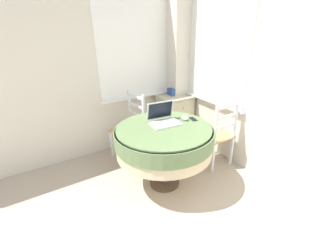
% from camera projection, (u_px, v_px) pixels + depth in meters
% --- Properties ---
extents(corner_room_shell, '(4.23, 4.94, 2.55)m').
position_uv_depth(corner_room_shell, '(180.00, 76.00, 2.43)').
color(corner_room_shell, beige).
rests_on(corner_room_shell, ground_plane).
extents(round_dining_table, '(1.11, 1.11, 0.75)m').
position_uv_depth(round_dining_table, '(164.00, 139.00, 2.52)').
color(round_dining_table, '#4C3D2D').
rests_on(round_dining_table, ground_plane).
extents(laptop, '(0.36, 0.32, 0.24)m').
position_uv_depth(laptop, '(163.00, 119.00, 2.55)').
color(laptop, silver).
rests_on(laptop, round_dining_table).
extents(computer_mouse, '(0.07, 0.10, 0.05)m').
position_uv_depth(computer_mouse, '(185.00, 118.00, 2.64)').
color(computer_mouse, white).
rests_on(computer_mouse, round_dining_table).
extents(cell_phone, '(0.08, 0.13, 0.01)m').
position_uv_depth(cell_phone, '(193.00, 119.00, 2.67)').
color(cell_phone, black).
rests_on(cell_phone, round_dining_table).
extents(dining_chair_near_back_window, '(0.47, 0.46, 0.94)m').
position_uv_depth(dining_chair_near_back_window, '(130.00, 128.00, 3.20)').
color(dining_chair_near_back_window, tan).
rests_on(dining_chair_near_back_window, ground_plane).
extents(dining_chair_near_right_window, '(0.40, 0.41, 0.94)m').
position_uv_depth(dining_chair_near_right_window, '(217.00, 135.00, 2.99)').
color(dining_chair_near_right_window, tan).
rests_on(dining_chair_near_right_window, ground_plane).
extents(corner_cabinet, '(0.50, 0.47, 0.75)m').
position_uv_depth(corner_cabinet, '(175.00, 117.00, 3.74)').
color(corner_cabinet, beige).
rests_on(corner_cabinet, ground_plane).
extents(storage_box, '(0.19, 0.13, 0.11)m').
position_uv_depth(storage_box, '(174.00, 91.00, 3.63)').
color(storage_box, '#2D4C93').
rests_on(storage_box, corner_cabinet).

